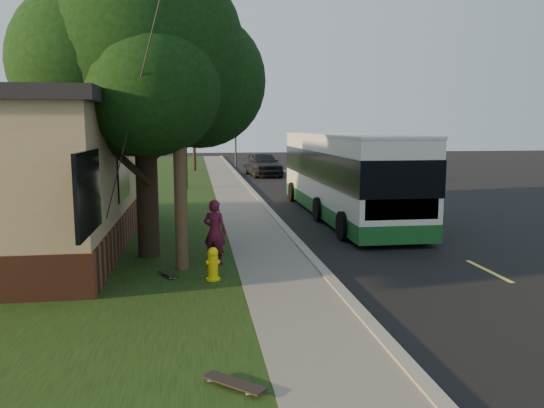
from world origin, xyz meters
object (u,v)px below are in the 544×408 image
at_px(traffic_signal, 235,130).
at_px(skateboarder, 215,232).
at_px(fire_hydrant, 213,264).
at_px(leafy_tree, 144,59).
at_px(distant_car, 262,164).
at_px(skateboard_spare, 234,383).
at_px(dumpster, 38,233).
at_px(utility_pole, 177,74).
at_px(bare_tree_far, 194,146).
at_px(transit_bus, 344,173).
at_px(bare_tree_near, 185,151).
at_px(skateboard_main, 168,274).

height_order(traffic_signal, skateboarder, traffic_signal).
relative_size(fire_hydrant, traffic_signal, 0.13).
height_order(leafy_tree, distant_car, leafy_tree).
bearing_deg(skateboarder, skateboard_spare, 114.42).
distance_m(dumpster, distant_car, 24.49).
relative_size(fire_hydrant, leafy_tree, 0.09).
bearing_deg(utility_pole, skateboarder, 27.62).
height_order(leafy_tree, bare_tree_far, leafy_tree).
xyz_separation_m(bare_tree_far, skateboard_spare, (0.50, -35.01, -1.87)).
xyz_separation_m(transit_bus, skateboard_spare, (-5.23, -13.21, -1.56)).
distance_m(utility_pole, leafy_tree, 1.94).
relative_size(bare_tree_far, skateboarder, 2.50).
bearing_deg(leafy_tree, bare_tree_far, 87.55).
distance_m(leafy_tree, transit_bus, 9.51).
bearing_deg(leafy_tree, fire_hydrant, -59.33).
xyz_separation_m(bare_tree_near, skateboard_spare, (1.00, -23.01, -2.02)).
height_order(bare_tree_far, distant_car, bare_tree_far).
bearing_deg(leafy_tree, distant_car, 75.52).
height_order(fire_hydrant, transit_bus, transit_bus).
xyz_separation_m(bare_tree_near, distant_car, (5.25, 7.57, -1.29)).
height_order(fire_hydrant, bare_tree_far, bare_tree_far).
relative_size(transit_bus, skateboard_main, 16.58).
height_order(leafy_tree, traffic_signal, leafy_tree).
xyz_separation_m(fire_hydrant, skateboard_spare, (0.10, -5.01, -0.30)).
distance_m(skateboarder, distant_car, 24.53).
distance_m(skateboard_spare, dumpster, 8.97).
relative_size(utility_pole, dumpster, 5.27).
relative_size(bare_tree_near, skateboard_main, 6.07).
bearing_deg(skateboard_main, skateboarder, 41.70).
bearing_deg(skateboard_spare, skateboard_main, 101.56).
bearing_deg(fire_hydrant, bare_tree_near, 92.86).
relative_size(leafy_tree, traffic_signal, 1.42).
relative_size(traffic_signal, skateboard_spare, 6.64).
xyz_separation_m(dumpster, distant_car, (8.78, 22.87, 0.15)).
bearing_deg(skateboarder, bare_tree_near, -62.13).
xyz_separation_m(fire_hydrant, transit_bus, (5.33, 8.20, 1.26)).
height_order(bare_tree_near, distant_car, bare_tree_near).
relative_size(leafy_tree, skateboard_spare, 9.41).
height_order(skateboarder, distant_car, distant_car).
distance_m(fire_hydrant, dumpster, 5.20).
bearing_deg(bare_tree_far, leafy_tree, -92.45).
height_order(fire_hydrant, distant_car, distant_car).
distance_m(skateboard_main, distant_car, 25.72).
bearing_deg(traffic_signal, skateboard_main, -96.98).
xyz_separation_m(bare_tree_far, dumpster, (-4.03, -27.29, -1.29)).
distance_m(traffic_signal, skateboard_main, 33.96).
bearing_deg(skateboard_main, leafy_tree, 104.08).
distance_m(bare_tree_near, distant_car, 9.30).
bearing_deg(skateboard_main, distant_car, 77.97).
relative_size(bare_tree_far, traffic_signal, 0.73).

